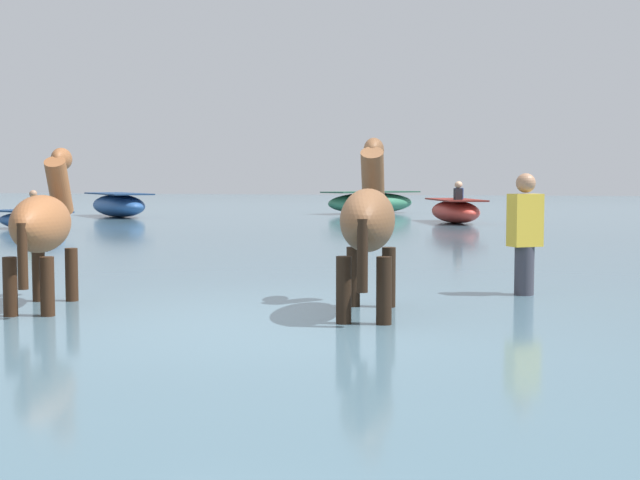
% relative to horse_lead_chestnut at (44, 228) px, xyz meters
% --- Properties ---
extents(ground_plane, '(120.00, 120.00, 0.00)m').
position_rel_horse_lead_chestnut_xyz_m(ground_plane, '(2.20, -0.33, -1.12)').
color(ground_plane, '#666051').
extents(water_surface, '(90.00, 90.00, 0.38)m').
position_rel_horse_lead_chestnut_xyz_m(water_surface, '(2.20, 9.67, -0.93)').
color(water_surface, '#476675').
rests_on(water_surface, ground).
extents(horse_lead_chestnut, '(0.82, 1.73, 1.89)m').
position_rel_horse_lead_chestnut_xyz_m(horse_lead_chestnut, '(0.00, 0.00, 0.00)').
color(horse_lead_chestnut, brown).
rests_on(horse_lead_chestnut, ground).
extents(horse_trailing_bay, '(0.63, 1.82, 1.97)m').
position_rel_horse_lead_chestnut_xyz_m(horse_trailing_bay, '(3.00, 0.34, 0.05)').
color(horse_trailing_bay, brown).
rests_on(horse_trailing_bay, ground).
extents(boat_mid_outer, '(2.52, 1.65, 0.93)m').
position_rel_horse_lead_chestnut_xyz_m(boat_mid_outer, '(-6.96, 10.77, -0.50)').
color(boat_mid_outer, '#28518E').
rests_on(boat_mid_outer, water_surface).
extents(boat_far_inshore, '(3.45, 3.57, 0.74)m').
position_rel_horse_lead_chestnut_xyz_m(boat_far_inshore, '(-8.12, 17.44, -0.37)').
color(boat_far_inshore, '#28518E').
rests_on(boat_far_inshore, water_surface).
extents(boat_near_port, '(2.02, 3.26, 1.12)m').
position_rel_horse_lead_chestnut_xyz_m(boat_near_port, '(2.43, 16.29, -0.41)').
color(boat_near_port, '#BC382D').
rests_on(boat_near_port, water_surface).
extents(boat_far_offshore, '(3.28, 3.57, 1.24)m').
position_rel_horse_lead_chestnut_xyz_m(boat_far_offshore, '(-0.88, 21.76, -0.36)').
color(boat_far_offshore, '#337556').
rests_on(boat_far_offshore, water_surface).
extents(person_wading_mid, '(0.38, 0.34, 1.63)m').
position_rel_horse_lead_chestnut_xyz_m(person_wading_mid, '(4.34, 1.92, -0.25)').
color(person_wading_mid, '#383842').
rests_on(person_wading_mid, ground).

